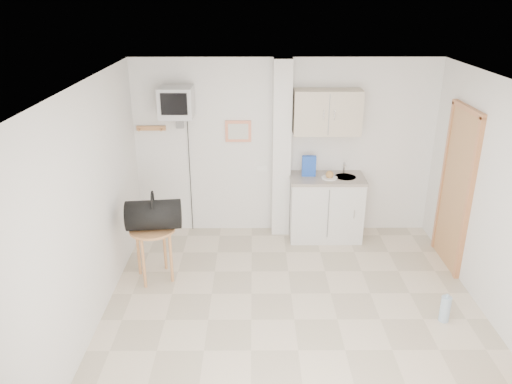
{
  "coord_description": "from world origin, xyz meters",
  "views": [
    {
      "loc": [
        -0.44,
        -4.49,
        3.3
      ],
      "look_at": [
        -0.41,
        0.6,
        1.25
      ],
      "focal_mm": 35.0,
      "sensor_mm": 36.0,
      "label": 1
    }
  ],
  "objects_px": {
    "crt_television": "(177,103)",
    "duffel_bag": "(154,215)",
    "round_table": "(153,236)",
    "water_bottle": "(445,309)"
  },
  "relations": [
    {
      "from": "crt_television",
      "to": "duffel_bag",
      "type": "xyz_separation_m",
      "value": [
        -0.17,
        -1.16,
        -1.08
      ]
    },
    {
      "from": "round_table",
      "to": "water_bottle",
      "type": "distance_m",
      "value": 3.41
    },
    {
      "from": "duffel_bag",
      "to": "water_bottle",
      "type": "relative_size",
      "value": 2.05
    },
    {
      "from": "water_bottle",
      "to": "duffel_bag",
      "type": "bearing_deg",
      "value": 164.64
    },
    {
      "from": "crt_television",
      "to": "round_table",
      "type": "bearing_deg",
      "value": -99.83
    },
    {
      "from": "water_bottle",
      "to": "crt_television",
      "type": "bearing_deg",
      "value": 146.24
    },
    {
      "from": "round_table",
      "to": "duffel_bag",
      "type": "height_order",
      "value": "duffel_bag"
    },
    {
      "from": "crt_television",
      "to": "water_bottle",
      "type": "distance_m",
      "value": 4.09
    },
    {
      "from": "crt_television",
      "to": "round_table",
      "type": "height_order",
      "value": "crt_television"
    },
    {
      "from": "duffel_bag",
      "to": "water_bottle",
      "type": "xyz_separation_m",
      "value": [
        3.23,
        -0.89,
        -0.71
      ]
    }
  ]
}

